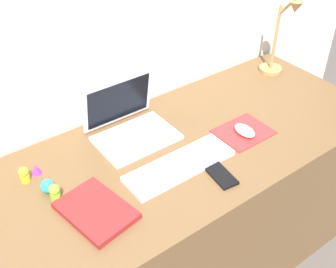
# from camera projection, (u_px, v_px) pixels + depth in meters

# --- Properties ---
(back_wall) EXTENTS (2.97, 0.05, 1.67)m
(back_wall) POSITION_uv_depth(u_px,v_px,m) (120.00, 86.00, 1.75)
(back_wall) COLOR silver
(back_wall) RESTS_ON ground_plane
(desk) EXTENTS (1.77, 0.69, 0.74)m
(desk) POSITION_uv_depth(u_px,v_px,m) (174.00, 217.00, 1.78)
(desk) COLOR brown
(desk) RESTS_ON ground_plane
(laptop) EXTENTS (0.30, 0.25, 0.21)m
(laptop) POSITION_uv_depth(u_px,v_px,m) (128.00, 121.00, 1.61)
(laptop) COLOR white
(laptop) RESTS_ON desk
(keyboard) EXTENTS (0.41, 0.13, 0.02)m
(keyboard) POSITION_uv_depth(u_px,v_px,m) (180.00, 166.00, 1.48)
(keyboard) COLOR white
(keyboard) RESTS_ON desk
(mousepad) EXTENTS (0.21, 0.17, 0.00)m
(mousepad) POSITION_uv_depth(u_px,v_px,m) (243.00, 132.00, 1.65)
(mousepad) COLOR red
(mousepad) RESTS_ON desk
(mouse) EXTENTS (0.06, 0.10, 0.03)m
(mouse) POSITION_uv_depth(u_px,v_px,m) (245.00, 131.00, 1.62)
(mouse) COLOR white
(mouse) RESTS_ON mousepad
(cell_phone) EXTENTS (0.08, 0.14, 0.01)m
(cell_phone) POSITION_uv_depth(u_px,v_px,m) (221.00, 175.00, 1.44)
(cell_phone) COLOR black
(cell_phone) RESTS_ON desk
(desk_lamp) EXTENTS (0.11, 0.16, 0.38)m
(desk_lamp) POSITION_uv_depth(u_px,v_px,m) (281.00, 40.00, 1.92)
(desk_lamp) COLOR #A5844C
(desk_lamp) RESTS_ON desk
(notebook_pad) EXTENTS (0.21, 0.27, 0.02)m
(notebook_pad) POSITION_uv_depth(u_px,v_px,m) (96.00, 210.00, 1.31)
(notebook_pad) COLOR maroon
(notebook_pad) RESTS_ON desk
(toy_figurine_lime) EXTENTS (0.04, 0.04, 0.07)m
(toy_figurine_lime) POSITION_uv_depth(u_px,v_px,m) (55.00, 192.00, 1.33)
(toy_figurine_lime) COLOR #8CDB33
(toy_figurine_lime) RESTS_ON desk
(toy_figurine_purple) EXTENTS (0.04, 0.04, 0.04)m
(toy_figurine_purple) POSITION_uv_depth(u_px,v_px,m) (36.00, 169.00, 1.45)
(toy_figurine_purple) COLOR purple
(toy_figurine_purple) RESTS_ON desk
(toy_figurine_cyan) EXTENTS (0.04, 0.04, 0.05)m
(toy_figurine_cyan) POSITION_uv_depth(u_px,v_px,m) (47.00, 186.00, 1.37)
(toy_figurine_cyan) COLOR #28B7CC
(toy_figurine_cyan) RESTS_ON desk
(toy_figurine_yellow) EXTENTS (0.03, 0.03, 0.06)m
(toy_figurine_yellow) POSITION_uv_depth(u_px,v_px,m) (24.00, 174.00, 1.41)
(toy_figurine_yellow) COLOR yellow
(toy_figurine_yellow) RESTS_ON desk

